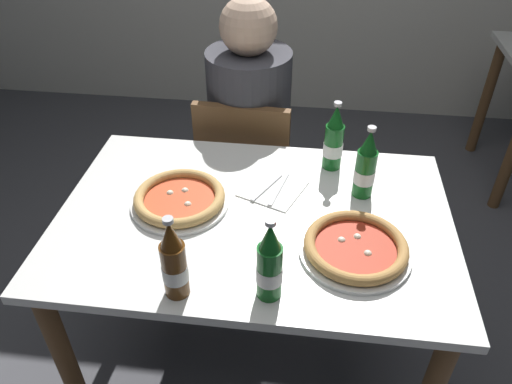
{
  "coord_description": "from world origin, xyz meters",
  "views": [
    {
      "loc": [
        0.15,
        -1.14,
        1.72
      ],
      "look_at": [
        0.0,
        0.05,
        0.8
      ],
      "focal_mm": 34.54,
      "sensor_mm": 36.0,
      "label": 1
    }
  ],
  "objects_px": {
    "dining_table_main": "(254,242)",
    "beer_bottle_right": "(366,167)",
    "chair_behind_table": "(247,170)",
    "diner_seated": "(249,145)",
    "beer_bottle_center": "(334,141)",
    "beer_bottle_left": "(270,265)",
    "beer_bottle_extra": "(174,263)",
    "pizza_margherita_near": "(180,199)",
    "napkin_with_cutlery": "(273,189)",
    "pizza_marinara_far": "(356,248)"
  },
  "relations": [
    {
      "from": "napkin_with_cutlery",
      "to": "beer_bottle_extra",
      "type": "bearing_deg",
      "value": -113.41
    },
    {
      "from": "chair_behind_table",
      "to": "diner_seated",
      "type": "xyz_separation_m",
      "value": [
        0.0,
        0.05,
        0.1
      ]
    },
    {
      "from": "dining_table_main",
      "to": "pizza_marinara_far",
      "type": "bearing_deg",
      "value": -23.14
    },
    {
      "from": "pizza_marinara_far",
      "to": "beer_bottle_right",
      "type": "height_order",
      "value": "beer_bottle_right"
    },
    {
      "from": "diner_seated",
      "to": "beer_bottle_center",
      "type": "height_order",
      "value": "diner_seated"
    },
    {
      "from": "chair_behind_table",
      "to": "pizza_margherita_near",
      "type": "height_order",
      "value": "chair_behind_table"
    },
    {
      "from": "pizza_margherita_near",
      "to": "beer_bottle_center",
      "type": "xyz_separation_m",
      "value": [
        0.47,
        0.27,
        0.08
      ]
    },
    {
      "from": "dining_table_main",
      "to": "napkin_with_cutlery",
      "type": "bearing_deg",
      "value": 71.56
    },
    {
      "from": "dining_table_main",
      "to": "beer_bottle_right",
      "type": "distance_m",
      "value": 0.42
    },
    {
      "from": "beer_bottle_extra",
      "to": "beer_bottle_left",
      "type": "bearing_deg",
      "value": 5.51
    },
    {
      "from": "dining_table_main",
      "to": "beer_bottle_extra",
      "type": "distance_m",
      "value": 0.42
    },
    {
      "from": "pizza_margherita_near",
      "to": "pizza_marinara_far",
      "type": "height_order",
      "value": "same"
    },
    {
      "from": "dining_table_main",
      "to": "napkin_with_cutlery",
      "type": "xyz_separation_m",
      "value": [
        0.05,
        0.14,
        0.12
      ]
    },
    {
      "from": "beer_bottle_left",
      "to": "beer_bottle_extra",
      "type": "height_order",
      "value": "same"
    },
    {
      "from": "chair_behind_table",
      "to": "pizza_marinara_far",
      "type": "distance_m",
      "value": 0.89
    },
    {
      "from": "beer_bottle_center",
      "to": "beer_bottle_extra",
      "type": "bearing_deg",
      "value": -122.05
    },
    {
      "from": "beer_bottle_center",
      "to": "dining_table_main",
      "type": "bearing_deg",
      "value": -128.48
    },
    {
      "from": "chair_behind_table",
      "to": "pizza_margherita_near",
      "type": "relative_size",
      "value": 2.77
    },
    {
      "from": "dining_table_main",
      "to": "pizza_margherita_near",
      "type": "xyz_separation_m",
      "value": [
        -0.24,
        0.02,
        0.14
      ]
    },
    {
      "from": "pizza_margherita_near",
      "to": "beer_bottle_left",
      "type": "bearing_deg",
      "value": -46.15
    },
    {
      "from": "chair_behind_table",
      "to": "beer_bottle_right",
      "type": "distance_m",
      "value": 0.74
    },
    {
      "from": "pizza_marinara_far",
      "to": "beer_bottle_left",
      "type": "relative_size",
      "value": 1.27
    },
    {
      "from": "diner_seated",
      "to": "pizza_margherita_near",
      "type": "distance_m",
      "value": 0.68
    },
    {
      "from": "dining_table_main",
      "to": "pizza_margherita_near",
      "type": "height_order",
      "value": "pizza_margherita_near"
    },
    {
      "from": "beer_bottle_left",
      "to": "beer_bottle_right",
      "type": "height_order",
      "value": "same"
    },
    {
      "from": "dining_table_main",
      "to": "chair_behind_table",
      "type": "relative_size",
      "value": 1.41
    },
    {
      "from": "dining_table_main",
      "to": "chair_behind_table",
      "type": "distance_m",
      "value": 0.64
    },
    {
      "from": "chair_behind_table",
      "to": "beer_bottle_left",
      "type": "relative_size",
      "value": 3.44
    },
    {
      "from": "diner_seated",
      "to": "beer_bottle_extra",
      "type": "xyz_separation_m",
      "value": [
        -0.05,
        -0.99,
        0.27
      ]
    },
    {
      "from": "beer_bottle_extra",
      "to": "napkin_with_cutlery",
      "type": "bearing_deg",
      "value": 66.59
    },
    {
      "from": "dining_table_main",
      "to": "beer_bottle_extra",
      "type": "bearing_deg",
      "value": -115.39
    },
    {
      "from": "dining_table_main",
      "to": "beer_bottle_left",
      "type": "distance_m",
      "value": 0.38
    },
    {
      "from": "pizza_margherita_near",
      "to": "beer_bottle_right",
      "type": "height_order",
      "value": "beer_bottle_right"
    },
    {
      "from": "beer_bottle_center",
      "to": "beer_bottle_right",
      "type": "bearing_deg",
      "value": -55.96
    },
    {
      "from": "napkin_with_cutlery",
      "to": "beer_bottle_center",
      "type": "bearing_deg",
      "value": 39.89
    },
    {
      "from": "diner_seated",
      "to": "beer_bottle_extra",
      "type": "height_order",
      "value": "diner_seated"
    },
    {
      "from": "dining_table_main",
      "to": "beer_bottle_center",
      "type": "bearing_deg",
      "value": 51.52
    },
    {
      "from": "chair_behind_table",
      "to": "pizza_marinara_far",
      "type": "relative_size",
      "value": 2.72
    },
    {
      "from": "pizza_margherita_near",
      "to": "beer_bottle_right",
      "type": "distance_m",
      "value": 0.59
    },
    {
      "from": "beer_bottle_center",
      "to": "beer_bottle_right",
      "type": "relative_size",
      "value": 1.0
    },
    {
      "from": "dining_table_main",
      "to": "diner_seated",
      "type": "xyz_separation_m",
      "value": [
        -0.11,
        0.66,
        -0.05
      ]
    },
    {
      "from": "pizza_margherita_near",
      "to": "napkin_with_cutlery",
      "type": "bearing_deg",
      "value": 21.8
    },
    {
      "from": "beer_bottle_left",
      "to": "beer_bottle_right",
      "type": "distance_m",
      "value": 0.52
    },
    {
      "from": "chair_behind_table",
      "to": "diner_seated",
      "type": "distance_m",
      "value": 0.11
    },
    {
      "from": "pizza_margherita_near",
      "to": "pizza_marinara_far",
      "type": "relative_size",
      "value": 0.98
    },
    {
      "from": "beer_bottle_left",
      "to": "diner_seated",
      "type": "bearing_deg",
      "value": 100.73
    },
    {
      "from": "diner_seated",
      "to": "beer_bottle_right",
      "type": "height_order",
      "value": "diner_seated"
    },
    {
      "from": "beer_bottle_center",
      "to": "chair_behind_table",
      "type": "bearing_deg",
      "value": 137.1
    },
    {
      "from": "dining_table_main",
      "to": "chair_behind_table",
      "type": "bearing_deg",
      "value": 100.13
    },
    {
      "from": "dining_table_main",
      "to": "beer_bottle_left",
      "type": "xyz_separation_m",
      "value": [
        0.08,
        -0.3,
        0.22
      ]
    }
  ]
}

